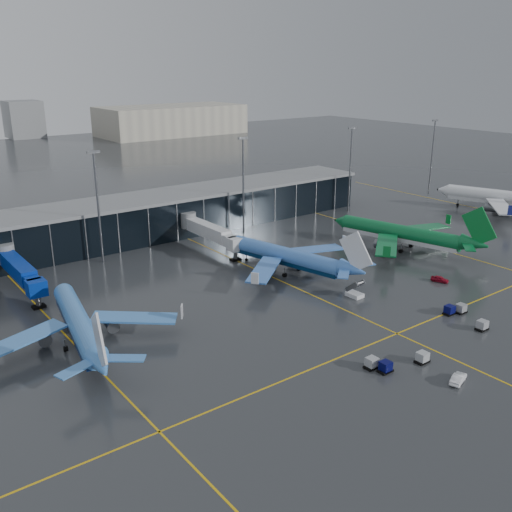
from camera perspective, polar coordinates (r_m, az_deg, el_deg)
ground at (r=102.88m, az=3.85°, el=-6.28°), size 600.00×600.00×0.00m
terminal_pier at (r=150.60m, az=-11.72°, el=3.71°), size 142.00×17.00×10.70m
jet_bridges at (r=122.47m, az=-22.56°, el=-1.27°), size 94.00×27.50×7.20m
flood_masts at (r=140.45m, az=-7.94°, el=6.37°), size 203.00×0.50×25.50m
distant_hangars at (r=359.65m, az=-19.29°, el=12.17°), size 260.00×71.00×22.00m
taxi_lines at (r=116.25m, az=4.17°, el=-3.25°), size 220.00×120.00×0.02m
airliner_arkefly at (r=96.18m, az=-17.47°, el=-5.19°), size 39.53×43.28×11.68m
airliner_klm_near at (r=123.33m, az=2.97°, el=0.99°), size 41.33×44.87×11.80m
airliner_aer_lingus at (r=143.38m, az=14.23°, el=3.16°), size 45.16×48.88×12.74m
airliner_ba at (r=190.57m, az=23.59°, el=6.13°), size 52.51×55.95×13.96m
baggage_carts at (r=98.91m, az=17.16°, el=-7.72°), size 30.37×9.63×1.70m
mobile_airstair at (r=113.40m, az=9.84°, el=-3.66°), size 2.29×3.26×3.45m
service_van_red at (r=125.25m, az=17.90°, el=-2.21°), size 2.54×3.91×1.24m
service_van_white at (r=88.21m, az=19.57°, el=-11.45°), size 4.24×2.56×1.32m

